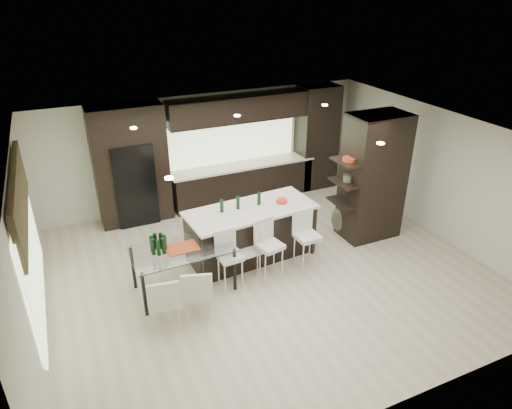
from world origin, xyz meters
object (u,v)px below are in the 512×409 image
dining_table (184,269)px  kitchen_island (251,232)px  chair_end (246,253)px  stool_mid (270,256)px  bench (246,233)px  stool_right (307,247)px  chair_far (164,303)px  floor_vase (343,206)px  chair_near (198,294)px  stool_left (230,266)px

dining_table → kitchen_island: bearing=17.5°
chair_end → dining_table: bearing=84.1°
stool_mid → dining_table: size_ratio=0.54×
bench → chair_end: (-0.44, -1.04, 0.22)m
stool_right → chair_far: stool_right is taller
kitchen_island → floor_vase: size_ratio=2.01×
chair_near → chair_far: (-0.56, 0.00, -0.00)m
stool_left → chair_near: bearing=-150.2°
stool_right → chair_near: (-2.33, -0.50, -0.03)m
stool_right → stool_left: bearing=177.6°
stool_mid → stool_right: size_ratio=0.99×
stool_right → chair_near: size_ratio=1.06×
bench → dining_table: dining_table is taller
floor_vase → chair_far: bearing=-161.8°
chair_far → chair_end: bearing=34.0°
dining_table → stool_mid: bearing=-13.4°
stool_mid → chair_near: stool_mid is taller
bench → chair_far: 2.90m
kitchen_island → chair_far: (-2.11, -1.36, -0.08)m
stool_left → stool_right: bearing=-4.5°
stool_mid → kitchen_island: bearing=77.8°
dining_table → floor_vase: bearing=7.3°
floor_vase → chair_far: floor_vase is taller
bench → dining_table: bearing=-165.5°
stool_right → floor_vase: 1.71m
floor_vase → stool_right: bearing=-147.2°
stool_left → stool_mid: (0.78, -0.01, 0.02)m
chair_end → floor_vase: bearing=-82.8°
chair_near → chair_end: (1.21, 0.83, -0.01)m
dining_table → stool_right: bearing=-9.6°
kitchen_island → bench: kitchen_island is taller
dining_table → bench: bearing=30.7°
stool_left → floor_vase: floor_vase is taller
floor_vase → dining_table: bearing=-171.0°
stool_right → dining_table: bearing=170.1°
dining_table → chair_end: 1.21m
stool_mid → bench: stool_mid is taller
dining_table → chair_end: size_ratio=1.98×
stool_mid → dining_table: (-1.55, 0.32, -0.05)m
stool_right → chair_end: stool_right is taller
bench → chair_end: bearing=-130.5°
kitchen_island → chair_far: bearing=-151.5°
floor_vase → chair_far: size_ratio=1.40×
chair_far → chair_near: bearing=8.8°
chair_near → stool_right: bearing=29.9°
stool_mid → floor_vase: (2.21, 0.92, 0.16)m
bench → floor_vase: 2.20m
dining_table → chair_near: size_ratio=1.95×
stool_right → chair_near: stool_right is taller
kitchen_island → stool_left: kitchen_island is taller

